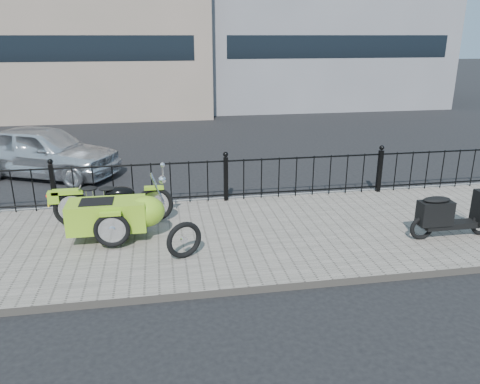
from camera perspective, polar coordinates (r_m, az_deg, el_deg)
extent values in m
plane|color=black|center=(8.96, -0.52, -4.45)|extent=(120.00, 120.00, 0.00)
cube|color=#686258|center=(8.49, 0.03, -5.38)|extent=(30.00, 3.80, 0.12)
cube|color=gray|center=(10.27, -1.82, -1.04)|extent=(30.00, 0.10, 0.12)
cylinder|color=black|center=(9.86, -1.76, 3.79)|extent=(14.00, 0.04, 0.04)
cylinder|color=black|center=(10.08, -1.72, -0.34)|extent=(14.00, 0.04, 0.04)
cube|color=black|center=(10.11, -21.77, 0.51)|extent=(0.09, 0.09, 0.96)
sphere|color=black|center=(9.97, -22.14, 3.46)|extent=(0.11, 0.11, 0.11)
cube|color=black|center=(9.97, -1.74, 1.62)|extent=(0.09, 0.09, 0.96)
sphere|color=black|center=(9.82, -1.77, 4.63)|extent=(0.11, 0.11, 0.11)
cube|color=black|center=(11.00, 16.64, 2.46)|extent=(0.09, 0.09, 0.96)
sphere|color=black|center=(10.87, 16.90, 5.20)|extent=(0.11, 0.11, 0.11)
cube|color=black|center=(20.70, -23.82, 15.69)|extent=(12.50, 0.06, 1.00)
cube|color=black|center=(22.75, 12.18, 16.93)|extent=(10.50, 0.06, 1.00)
torus|color=black|center=(9.00, -10.32, -1.49)|extent=(0.69, 0.09, 0.69)
torus|color=black|center=(9.15, -19.74, -1.97)|extent=(0.69, 0.09, 0.69)
torus|color=black|center=(7.98, -15.35, -4.53)|extent=(0.60, 0.08, 0.60)
cube|color=gray|center=(9.04, -15.08, -1.62)|extent=(0.34, 0.22, 0.24)
cylinder|color=black|center=(9.06, -15.04, -2.03)|extent=(1.40, 0.04, 0.04)
ellipsoid|color=black|center=(8.95, -14.44, -0.14)|extent=(0.54, 0.29, 0.26)
cylinder|color=silver|center=(8.81, -9.38, 2.37)|extent=(0.03, 0.56, 0.03)
cylinder|color=silver|center=(8.90, -10.05, 0.41)|extent=(0.25, 0.04, 0.59)
sphere|color=silver|center=(8.85, -9.46, 1.49)|extent=(0.15, 0.15, 0.15)
cube|color=#83BA20|center=(8.90, -10.44, 0.51)|extent=(0.36, 0.12, 0.06)
cube|color=#83BA20|center=(9.06, -20.28, 0.03)|extent=(0.55, 0.16, 0.08)
ellipsoid|color=black|center=(8.94, -15.90, 0.39)|extent=(0.31, 0.22, 0.08)
ellipsoid|color=black|center=(8.98, -17.93, 0.40)|extent=(0.31, 0.22, 0.08)
sphere|color=red|center=(9.15, -22.39, -0.45)|extent=(0.07, 0.07, 0.07)
cube|color=yellow|center=(9.30, -22.25, -1.31)|extent=(0.02, 0.14, 0.10)
cube|color=#83BA20|center=(8.31, -15.88, -2.72)|extent=(1.30, 0.62, 0.50)
ellipsoid|color=#83BA20|center=(8.25, -11.41, -2.33)|extent=(0.65, 0.60, 0.54)
cube|color=black|center=(8.25, -17.06, -1.28)|extent=(0.55, 0.43, 0.06)
cube|color=#83BA20|center=(7.88, -15.53, -2.58)|extent=(0.34, 0.11, 0.06)
torus|color=black|center=(8.72, 21.28, -4.08)|extent=(0.43, 0.07, 0.43)
cube|color=black|center=(9.02, 24.48, -3.64)|extent=(1.06, 0.23, 0.11)
cube|color=black|center=(8.74, 22.67, -2.38)|extent=(0.58, 0.28, 0.42)
ellipsoid|color=black|center=(8.66, 22.87, -0.87)|extent=(0.50, 0.25, 0.10)
cube|color=black|center=(9.20, 27.19, -1.66)|extent=(0.13, 0.32, 0.58)
torus|color=black|center=(7.50, -6.82, -5.83)|extent=(0.59, 0.33, 0.61)
imported|color=silver|center=(13.10, -22.81, 4.61)|extent=(4.22, 3.08, 1.33)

